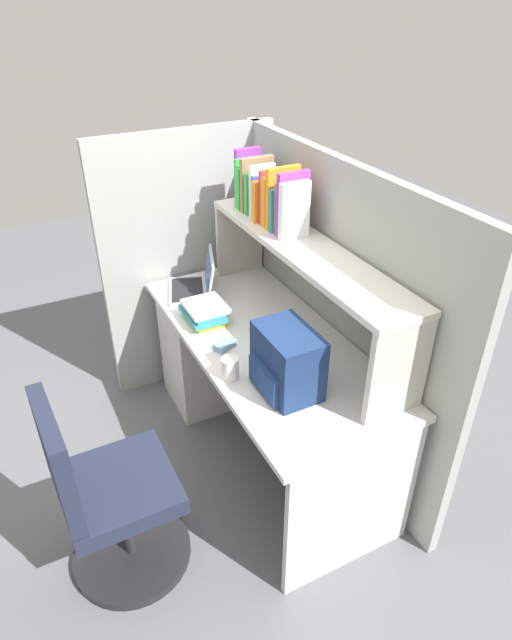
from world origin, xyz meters
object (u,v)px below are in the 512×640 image
object	(u,v)px
paper_cup	(230,368)
computer_mouse	(225,345)
backpack	(286,362)
office_chair	(108,502)
laptop	(196,284)

from	to	relation	value
paper_cup	computer_mouse	bearing A→B (deg)	161.98
computer_mouse	backpack	bearing A→B (deg)	-7.20
backpack	office_chair	size ratio (longest dim) A/B	0.32
laptop	computer_mouse	world-z (taller)	laptop
office_chair	paper_cup	bearing A→B (deg)	-81.56
computer_mouse	paper_cup	distance (m)	0.23
computer_mouse	office_chair	bearing A→B (deg)	-86.18
computer_mouse	office_chair	xyz separation A→B (m)	(0.34, -0.69, -0.35)
paper_cup	office_chair	bearing A→B (deg)	-78.46
backpack	computer_mouse	world-z (taller)	backpack
backpack	paper_cup	distance (m)	0.26
backpack	computer_mouse	distance (m)	0.42
computer_mouse	paper_cup	xyz separation A→B (m)	(0.21, -0.07, 0.03)
office_chair	backpack	bearing A→B (deg)	-96.59
laptop	office_chair	bearing A→B (deg)	-40.46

